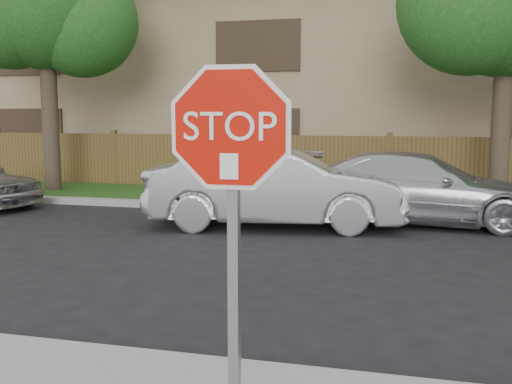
# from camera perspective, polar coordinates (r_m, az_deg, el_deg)

# --- Properties ---
(ground) EXTENTS (90.00, 90.00, 0.00)m
(ground) POSITION_cam_1_polar(r_m,az_deg,el_deg) (5.32, 8.08, -17.34)
(ground) COLOR black
(ground) RESTS_ON ground
(far_curb) EXTENTS (70.00, 0.30, 0.15)m
(far_curb) POSITION_cam_1_polar(r_m,az_deg,el_deg) (13.14, 12.00, -2.01)
(far_curb) COLOR gray
(far_curb) RESTS_ON ground
(grass_strip) EXTENTS (70.00, 3.00, 0.12)m
(grass_strip) POSITION_cam_1_polar(r_m,az_deg,el_deg) (14.77, 12.26, -1.02)
(grass_strip) COLOR #1E4714
(grass_strip) RESTS_ON ground
(fence) EXTENTS (70.00, 0.12, 1.60)m
(fence) POSITION_cam_1_polar(r_m,az_deg,el_deg) (16.27, 12.55, 2.38)
(fence) COLOR #533B1D
(fence) RESTS_ON ground
(apartment_building) EXTENTS (35.20, 9.20, 7.20)m
(apartment_building) POSITION_cam_1_polar(r_m,az_deg,el_deg) (21.84, 13.25, 10.82)
(apartment_building) COLOR #8D7957
(apartment_building) RESTS_ON ground
(stop_sign) EXTENTS (1.01, 0.13, 2.55)m
(stop_sign) POSITION_cam_1_polar(r_m,az_deg,el_deg) (3.49, -2.36, 0.88)
(stop_sign) COLOR gray
(stop_sign) RESTS_ON sidewalk_near
(sedan_left) EXTENTS (5.10, 2.45, 1.61)m
(sedan_left) POSITION_cam_1_polar(r_m,az_deg,el_deg) (11.63, 1.81, 0.56)
(sedan_left) COLOR silver
(sedan_left) RESTS_ON ground
(sedan_right) EXTENTS (5.03, 2.28, 1.43)m
(sedan_right) POSITION_cam_1_polar(r_m,az_deg,el_deg) (12.50, 15.21, 0.36)
(sedan_right) COLOR silver
(sedan_right) RESTS_ON ground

